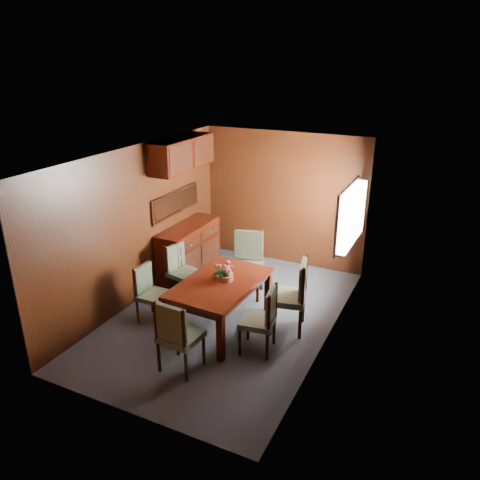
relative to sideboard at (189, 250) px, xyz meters
The scene contains 11 objects.
ground 1.66m from the sideboard, 38.66° to the right, with size 4.50×4.50×0.00m, color #404A57.
room_shell 1.78m from the sideboard, 30.23° to the right, with size 3.06×4.52×2.41m.
sideboard is the anchor object (origin of this frame).
dining_table 1.83m from the sideboard, 44.52° to the right, with size 1.01×1.56×0.71m.
chair_left_near 1.58m from the sideboard, 79.25° to the right, with size 0.40×0.41×0.86m.
chair_left_far 0.80m from the sideboard, 68.00° to the right, with size 0.46×0.48×0.88m.
chair_right_near 2.59m from the sideboard, 37.04° to the right, with size 0.48×0.49×0.92m.
chair_right_far 2.42m from the sideboard, 22.03° to the right, with size 0.58×0.60×1.06m.
chair_head 2.74m from the sideboard, 61.34° to the right, with size 0.48×0.47×0.97m.
chair_foot 1.23m from the sideboard, ahead, with size 0.60×0.58×1.05m.
flower_centerpiece 1.83m from the sideboard, 42.18° to the right, with size 0.28×0.28×0.28m.
Camera 1 is at (2.80, -5.34, 3.61)m, focal length 35.00 mm.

